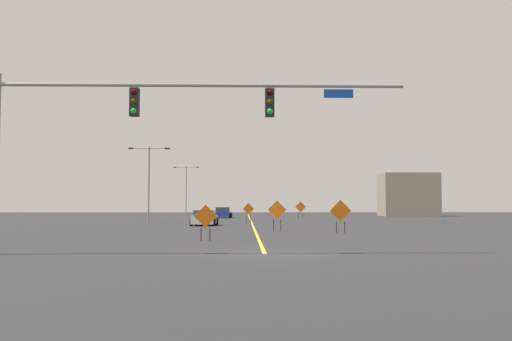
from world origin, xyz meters
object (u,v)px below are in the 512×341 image
(traffic_signal_assembly, at_px, (141,115))
(construction_sign_median_near, at_px, (277,211))
(car_white_mid, at_px, (205,218))
(car_blue_approaching, at_px, (223,213))
(construction_sign_median_far, at_px, (206,218))
(construction_sign_right_lane, at_px, (301,208))
(construction_sign_left_shoulder, at_px, (340,212))
(street_lamp_mid_left, at_px, (149,177))
(construction_sign_right_shoulder, at_px, (248,210))
(street_lamp_mid_right, at_px, (186,186))

(traffic_signal_assembly, relative_size, construction_sign_median_near, 7.34)
(traffic_signal_assembly, xyz_separation_m, car_white_mid, (0.49, 27.06, -4.49))
(car_blue_approaching, bearing_deg, construction_sign_median_far, -88.99)
(construction_sign_right_lane, height_order, car_blue_approaching, construction_sign_right_lane)
(construction_sign_left_shoulder, xyz_separation_m, car_white_mid, (-9.48, 11.93, -0.69))
(traffic_signal_assembly, xyz_separation_m, street_lamp_mid_left, (-5.16, 32.54, -0.75))
(construction_sign_right_shoulder, relative_size, car_blue_approaching, 0.46)
(construction_sign_right_lane, relative_size, construction_sign_median_near, 1.03)
(street_lamp_mid_right, bearing_deg, construction_sign_left_shoulder, -74.36)
(construction_sign_median_far, bearing_deg, construction_sign_right_lane, 77.81)
(construction_sign_median_near, xyz_separation_m, car_white_mid, (-5.55, 9.92, -0.69))
(construction_sign_median_near, height_order, car_white_mid, construction_sign_median_near)
(street_lamp_mid_left, relative_size, construction_sign_median_far, 4.03)
(traffic_signal_assembly, height_order, construction_sign_right_shoulder, traffic_signal_assembly)
(construction_sign_median_far, xyz_separation_m, construction_sign_left_shoulder, (8.06, 7.80, 0.19))
(street_lamp_mid_left, bearing_deg, construction_sign_median_far, -74.35)
(construction_sign_median_near, height_order, construction_sign_left_shoulder, construction_sign_left_shoulder)
(street_lamp_mid_right, bearing_deg, construction_sign_median_near, -77.77)
(construction_sign_right_shoulder, bearing_deg, car_blue_approaching, 98.88)
(street_lamp_mid_right, height_order, construction_sign_median_far, street_lamp_mid_right)
(street_lamp_mid_left, height_order, construction_sign_right_shoulder, street_lamp_mid_left)
(street_lamp_mid_right, height_order, construction_sign_right_shoulder, street_lamp_mid_right)
(traffic_signal_assembly, bearing_deg, construction_sign_median_far, 75.51)
(construction_sign_left_shoulder, bearing_deg, car_white_mid, 128.47)
(construction_sign_median_far, distance_m, car_white_mid, 19.78)
(construction_sign_right_lane, bearing_deg, street_lamp_mid_right, 126.82)
(traffic_signal_assembly, height_order, construction_sign_median_far, traffic_signal_assembly)
(construction_sign_right_lane, height_order, construction_sign_median_near, construction_sign_right_lane)
(traffic_signal_assembly, distance_m, street_lamp_mid_right, 70.62)
(traffic_signal_assembly, relative_size, street_lamp_mid_left, 2.09)
(construction_sign_right_shoulder, height_order, car_white_mid, construction_sign_right_shoulder)
(street_lamp_mid_left, xyz_separation_m, construction_sign_right_lane, (15.97, 16.07, -3.02))
(traffic_signal_assembly, xyz_separation_m, construction_sign_median_near, (6.04, 17.15, -3.79))
(construction_sign_median_near, bearing_deg, street_lamp_mid_left, 126.04)
(construction_sign_median_far, bearing_deg, street_lamp_mid_right, 96.70)
(traffic_signal_assembly, relative_size, car_blue_approaching, 3.64)
(traffic_signal_assembly, xyz_separation_m, construction_sign_right_shoulder, (4.24, 32.54, -3.89))
(construction_sign_left_shoulder, distance_m, car_blue_approaching, 38.51)
(construction_sign_median_far, xyz_separation_m, car_white_mid, (-1.41, 19.72, -0.50))
(traffic_signal_assembly, height_order, car_white_mid, traffic_signal_assembly)
(construction_sign_right_lane, height_order, car_white_mid, construction_sign_right_lane)
(construction_sign_right_lane, bearing_deg, traffic_signal_assembly, -102.54)
(street_lamp_mid_right, relative_size, construction_sign_median_near, 3.84)
(construction_sign_median_far, xyz_separation_m, car_blue_approaching, (-0.79, 45.27, -0.49))
(street_lamp_mid_right, bearing_deg, construction_sign_median_far, -83.30)
(traffic_signal_assembly, relative_size, construction_sign_left_shoulder, 7.23)
(street_lamp_mid_right, bearing_deg, street_lamp_mid_left, -89.48)
(construction_sign_median_near, height_order, construction_sign_right_shoulder, construction_sign_median_near)
(construction_sign_median_far, xyz_separation_m, construction_sign_median_near, (4.14, 9.80, 0.20))
(construction_sign_right_lane, distance_m, construction_sign_median_near, 31.82)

